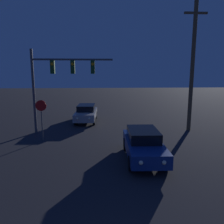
{
  "coord_description": "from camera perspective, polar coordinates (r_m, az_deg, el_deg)",
  "views": [
    {
      "loc": [
        -0.7,
        -1.33,
        4.24
      ],
      "look_at": [
        0.0,
        11.46,
        1.92
      ],
      "focal_mm": 35.0,
      "sensor_mm": 36.0,
      "label": 1
    }
  ],
  "objects": [
    {
      "name": "stop_sign",
      "position": [
        14.13,
        -17.97,
        -0.25
      ],
      "size": [
        0.67,
        0.07,
        2.58
      ],
      "color": "#4C4C51",
      "rests_on": "ground_plane"
    },
    {
      "name": "utility_pole",
      "position": [
        16.79,
        20.28,
        11.32
      ],
      "size": [
        1.6,
        0.28,
        9.14
      ],
      "color": "brown",
      "rests_on": "ground_plane"
    },
    {
      "name": "car_far",
      "position": [
        19.25,
        -6.76,
        -0.2
      ],
      "size": [
        1.88,
        4.36,
        1.45
      ],
      "rotation": [
        0.0,
        0.0,
        3.1
      ],
      "color": "#99999E",
      "rests_on": "ground_plane"
    },
    {
      "name": "traffic_signal_mast",
      "position": [
        15.66,
        -14.09,
        9.19
      ],
      "size": [
        5.57,
        0.3,
        5.81
      ],
      "color": "#4C4C51",
      "rests_on": "ground_plane"
    },
    {
      "name": "car_near",
      "position": [
        11.03,
        8.19,
        -8.21
      ],
      "size": [
        1.83,
        4.34,
        1.45
      ],
      "rotation": [
        0.0,
        0.0,
        3.11
      ],
      "color": "navy",
      "rests_on": "ground_plane"
    }
  ]
}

